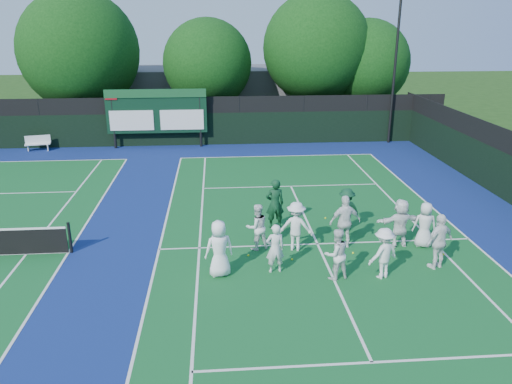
{
  "coord_description": "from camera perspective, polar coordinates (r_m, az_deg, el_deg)",
  "views": [
    {
      "loc": [
        -3.41,
        -14.67,
        7.45
      ],
      "look_at": [
        -2.0,
        3.0,
        1.3
      ],
      "focal_mm": 35.0,
      "sensor_mm": 36.0,
      "label": 1
    }
  ],
  "objects": [
    {
      "name": "ground",
      "position": [
        16.8,
        7.7,
        -7.38
      ],
      "size": [
        120.0,
        120.0,
        0.0
      ],
      "primitive_type": "plane",
      "color": "#1B3D10",
      "rests_on": "ground"
    },
    {
      "name": "court_apron",
      "position": [
        17.54,
        -12.69,
        -6.49
      ],
      "size": [
        34.0,
        32.0,
        0.01
      ],
      "primitive_type": "cube",
      "color": "navy",
      "rests_on": "ground"
    },
    {
      "name": "near_court",
      "position": [
        17.68,
        7.03,
        -5.91
      ],
      "size": [
        11.05,
        23.85,
        0.01
      ],
      "color": "#115623",
      "rests_on": "ground"
    },
    {
      "name": "back_fence",
      "position": [
        31.37,
        -9.29,
        7.69
      ],
      "size": [
        34.0,
        0.08,
        3.0
      ],
      "color": "black",
      "rests_on": "ground"
    },
    {
      "name": "scoreboard",
      "position": [
        30.92,
        -11.32,
        8.98
      ],
      "size": [
        6.0,
        0.21,
        3.55
      ],
      "color": "black",
      "rests_on": "ground"
    },
    {
      "name": "clubhouse",
      "position": [
        39.07,
        -2.49,
        11.1
      ],
      "size": [
        18.0,
        6.0,
        4.0
      ],
      "primitive_type": "cube",
      "color": "#56565B",
      "rests_on": "ground"
    },
    {
      "name": "light_pole_right",
      "position": [
        32.29,
        15.86,
        16.41
      ],
      "size": [
        1.2,
        0.3,
        10.12
      ],
      "color": "black",
      "rests_on": "ground"
    },
    {
      "name": "bench",
      "position": [
        32.63,
        -23.68,
        5.2
      ],
      "size": [
        1.48,
        0.69,
        0.9
      ],
      "color": "white",
      "rests_on": "ground"
    },
    {
      "name": "tree_b",
      "position": [
        35.37,
        -19.22,
        14.64
      ],
      "size": [
        7.69,
        7.69,
        9.35
      ],
      "color": "black",
      "rests_on": "ground"
    },
    {
      "name": "tree_c",
      "position": [
        34.37,
        -5.31,
        14.18
      ],
      "size": [
        5.87,
        5.87,
        7.62
      ],
      "color": "black",
      "rests_on": "ground"
    },
    {
      "name": "tree_d",
      "position": [
        34.99,
        7.16,
        15.75
      ],
      "size": [
        7.19,
        7.19,
        9.25
      ],
      "color": "black",
      "rests_on": "ground"
    },
    {
      "name": "tree_e",
      "position": [
        35.91,
        12.68,
        13.96
      ],
      "size": [
        5.85,
        5.85,
        7.57
      ],
      "color": "black",
      "rests_on": "ground"
    },
    {
      "name": "tennis_ball_0",
      "position": [
        16.47,
        4.14,
        -7.69
      ],
      "size": [
        0.07,
        0.07,
        0.07
      ],
      "primitive_type": "sphere",
      "color": "#D4EB1B",
      "rests_on": "ground"
    },
    {
      "name": "tennis_ball_1",
      "position": [
        19.87,
        10.54,
        -3.12
      ],
      "size": [
        0.07,
        0.07,
        0.07
      ],
      "primitive_type": "sphere",
      "color": "#D4EB1B",
      "rests_on": "ground"
    },
    {
      "name": "tennis_ball_2",
      "position": [
        17.87,
        20.63,
        -6.7
      ],
      "size": [
        0.07,
        0.07,
        0.07
      ],
      "primitive_type": "sphere",
      "color": "#D4EB1B",
      "rests_on": "ground"
    },
    {
      "name": "tennis_ball_3",
      "position": [
        16.69,
        -0.89,
        -7.25
      ],
      "size": [
        0.07,
        0.07,
        0.07
      ],
      "primitive_type": "sphere",
      "color": "#D4EB1B",
      "rests_on": "ground"
    },
    {
      "name": "tennis_ball_4",
      "position": [
        19.87,
        7.94,
        -2.97
      ],
      "size": [
        0.07,
        0.07,
        0.07
      ],
      "primitive_type": "sphere",
      "color": "#D4EB1B",
      "rests_on": "ground"
    },
    {
      "name": "tennis_ball_5",
      "position": [
        17.16,
        11.02,
        -6.85
      ],
      "size": [
        0.07,
        0.07,
        0.07
      ],
      "primitive_type": "sphere",
      "color": "#D4EB1B",
      "rests_on": "ground"
    },
    {
      "name": "player_front_0",
      "position": [
        15.19,
        -4.22,
        -6.47
      ],
      "size": [
        0.99,
        0.77,
        1.79
      ],
      "primitive_type": "imported",
      "rotation": [
        0.0,
        0.0,
        3.39
      ],
      "color": "white",
      "rests_on": "ground"
    },
    {
      "name": "player_front_1",
      "position": [
        15.4,
        2.19,
        -6.47
      ],
      "size": [
        0.63,
        0.45,
        1.6
      ],
      "primitive_type": "imported",
      "rotation": [
        0.0,
        0.0,
        3.27
      ],
      "color": "silver",
      "rests_on": "ground"
    },
    {
      "name": "player_front_2",
      "position": [
        15.21,
        9.16,
        -7.03
      ],
      "size": [
        0.92,
        0.8,
        1.61
      ],
      "primitive_type": "imported",
      "rotation": [
        0.0,
        0.0,
        3.42
      ],
      "color": "white",
      "rests_on": "ground"
    },
    {
      "name": "player_front_3",
      "position": [
        15.56,
        14.36,
        -6.8
      ],
      "size": [
        1.19,
        0.98,
        1.61
      ],
      "primitive_type": "imported",
      "rotation": [
        0.0,
        0.0,
        3.58
      ],
      "color": "white",
      "rests_on": "ground"
    },
    {
      "name": "player_front_4",
      "position": [
        16.6,
        20.21,
        -5.33
      ],
      "size": [
        1.15,
        0.85,
        1.82
      ],
      "primitive_type": "imported",
      "rotation": [
        0.0,
        0.0,
        3.57
      ],
      "color": "white",
      "rests_on": "ground"
    },
    {
      "name": "player_back_0",
      "position": [
        16.88,
        0.11,
        -4.01
      ],
      "size": [
        0.95,
        0.84,
        1.63
      ],
      "primitive_type": "imported",
      "rotation": [
        0.0,
        0.0,
        3.47
      ],
      "color": "white",
      "rests_on": "ground"
    },
    {
      "name": "player_back_1",
      "position": [
        16.86,
        4.6,
        -3.93
      ],
      "size": [
        1.25,
        0.94,
        1.72
      ],
      "primitive_type": "imported",
      "rotation": [
        0.0,
        0.0,
        2.84
      ],
      "color": "white",
      "rests_on": "ground"
    },
    {
      "name": "player_back_2",
      "position": [
        17.23,
        10.13,
        -3.38
      ],
      "size": [
        1.16,
        0.62,
        1.88
      ],
      "primitive_type": "imported",
      "rotation": [
        0.0,
        0.0,
        3.29
      ],
      "color": "white",
      "rests_on": "ground"
    },
    {
      "name": "player_back_3",
      "position": [
        17.76,
        16.13,
        -3.43
      ],
      "size": [
        1.67,
        0.78,
        1.73
      ],
      "primitive_type": "imported",
      "rotation": [
        0.0,
        0.0,
        3.32
      ],
      "color": "white",
      "rests_on": "ground"
    },
    {
      "name": "player_back_4",
      "position": [
        18.02,
        18.73,
        -3.57
      ],
      "size": [
        0.87,
        0.66,
        1.61
      ],
      "primitive_type": "imported",
      "rotation": [
        0.0,
        0.0,
        2.94
      ],
      "color": "silver",
      "rests_on": "ground"
    },
    {
      "name": "coach_left",
      "position": [
        18.56,
        2.17,
        -1.36
      ],
      "size": [
        0.74,
        0.52,
        1.91
      ],
      "primitive_type": "imported",
      "rotation": [
        0.0,
        0.0,
        3.24
      ],
      "color": "#0F391F",
      "rests_on": "ground"
    },
    {
      "name": "coach_right",
      "position": [
        18.64,
        10.28,
        -2.02
      ],
      "size": [
        1.18,
        0.87,
        1.64
      ],
      "primitive_type": "imported",
      "rotation": [
        0.0,
        0.0,
        3.41
      ],
      "color": "#103A22",
      "rests_on": "ground"
    }
  ]
}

